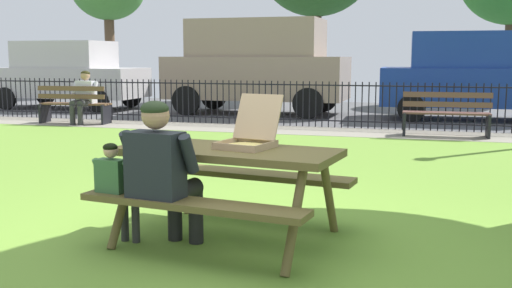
% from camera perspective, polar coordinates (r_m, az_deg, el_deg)
% --- Properties ---
extents(ground, '(28.00, 12.17, 0.02)m').
position_cam_1_polar(ground, '(6.86, 3.29, -4.44)').
color(ground, olive).
extents(cobblestone_walkway, '(28.00, 1.40, 0.01)m').
position_cam_1_polar(cobblestone_walkway, '(12.10, 9.02, 1.09)').
color(cobblestone_walkway, gray).
extents(street_asphalt, '(28.00, 7.27, 0.01)m').
position_cam_1_polar(street_asphalt, '(16.38, 10.94, 2.93)').
color(street_asphalt, '#515154').
extents(picnic_table_foreground, '(1.98, 1.71, 0.79)m').
position_cam_1_polar(picnic_table_foreground, '(4.88, -2.73, -2.42)').
color(picnic_table_foreground, brown).
rests_on(picnic_table_foreground, ground).
extents(pizza_box_open, '(0.50, 0.57, 0.43)m').
position_cam_1_polar(pizza_box_open, '(4.91, -0.65, 0.66)').
color(pizza_box_open, tan).
rests_on(pizza_box_open, picnic_table_foreground).
extents(adult_at_table, '(0.63, 0.63, 1.19)m').
position_cam_1_polar(adult_at_table, '(4.59, -8.92, -2.45)').
color(adult_at_table, black).
rests_on(adult_at_table, ground).
extents(child_at_table, '(0.35, 0.34, 0.85)m').
position_cam_1_polar(child_at_table, '(4.83, -13.17, -3.76)').
color(child_at_table, '#313131').
rests_on(child_at_table, ground).
extents(iron_fence_streetside, '(18.94, 0.03, 0.98)m').
position_cam_1_polar(iron_fence_streetside, '(12.74, 9.47, 3.73)').
color(iron_fence_streetside, black).
rests_on(iron_fence_streetside, ground).
extents(park_bench_left, '(1.63, 0.60, 0.85)m').
position_cam_1_polar(park_bench_left, '(14.12, -16.99, 3.58)').
color(park_bench_left, brown).
rests_on(park_bench_left, ground).
extents(park_bench_center, '(1.61, 0.50, 0.85)m').
position_cam_1_polar(park_bench_center, '(11.83, 17.73, 2.68)').
color(park_bench_center, brown).
rests_on(park_bench_center, ground).
extents(person_on_park_bench, '(0.62, 0.60, 1.19)m').
position_cam_1_polar(person_on_park_bench, '(13.98, -16.14, 4.56)').
color(person_on_park_bench, '#2E2E2E').
rests_on(person_on_park_bench, ground).
extents(parked_car_far_left, '(4.42, 1.95, 1.94)m').
position_cam_1_polar(parked_car_far_left, '(18.21, -17.56, 6.42)').
color(parked_car_far_left, '#BDB7B9').
rests_on(parked_car_far_left, ground).
extents(parked_car_left, '(4.73, 2.12, 2.46)m').
position_cam_1_polar(parked_car_left, '(15.78, 0.07, 7.65)').
color(parked_car_left, gray).
rests_on(parked_car_left, ground).
extents(parked_car_center, '(4.67, 2.09, 2.08)m').
position_cam_1_polar(parked_car_center, '(15.20, 20.67, 6.30)').
color(parked_car_center, navy).
rests_on(parked_car_center, ground).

